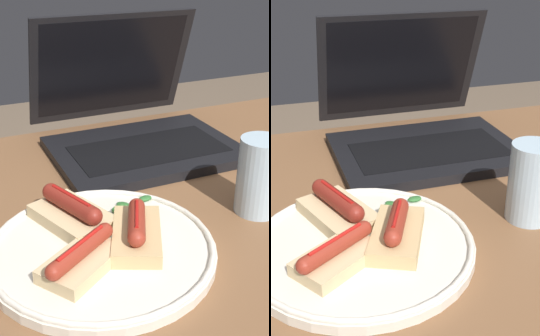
% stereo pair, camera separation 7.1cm
% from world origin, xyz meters
% --- Properties ---
extents(desk, '(1.31, 0.74, 0.75)m').
position_xyz_m(desk, '(0.00, 0.00, 0.68)').
color(desk, brown).
rests_on(desk, ground_plane).
extents(laptop, '(0.35, 0.34, 0.25)m').
position_xyz_m(laptop, '(0.04, 0.21, 0.80)').
color(laptop, black).
rests_on(laptop, desk).
extents(plate, '(0.30, 0.30, 0.02)m').
position_xyz_m(plate, '(-0.15, -0.10, 0.76)').
color(plate, silver).
rests_on(plate, desk).
extents(sausage_toast_left, '(0.12, 0.11, 0.04)m').
position_xyz_m(sausage_toast_left, '(-0.19, -0.14, 0.78)').
color(sausage_toast_left, '#D6B784').
rests_on(sausage_toast_left, plate).
extents(sausage_toast_middle, '(0.11, 0.13, 0.04)m').
position_xyz_m(sausage_toast_middle, '(-0.11, -0.11, 0.78)').
color(sausage_toast_middle, tan).
rests_on(sausage_toast_middle, plate).
extents(sausage_toast_right, '(0.11, 0.14, 0.05)m').
position_xyz_m(sausage_toast_right, '(-0.17, -0.03, 0.78)').
color(sausage_toast_right, '#D6B784').
rests_on(sausage_toast_right, plate).
extents(salad_pile, '(0.07, 0.06, 0.01)m').
position_xyz_m(salad_pile, '(-0.08, -0.03, 0.77)').
color(salad_pile, '#387A33').
rests_on(salad_pile, plate).
extents(drinking_glass, '(0.07, 0.07, 0.12)m').
position_xyz_m(drinking_glass, '(0.10, -0.09, 0.81)').
color(drinking_glass, silver).
rests_on(drinking_glass, desk).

